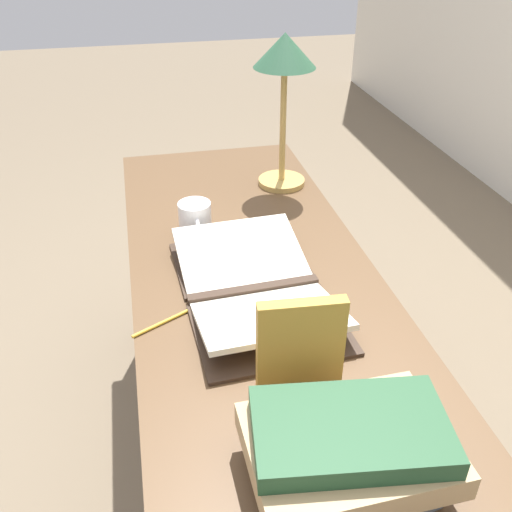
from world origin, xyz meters
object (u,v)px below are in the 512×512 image
Objects in this scene: book_stack_tall at (348,450)px; reading_lamp at (284,67)px; book_standing_upright at (300,352)px; pencil at (167,320)px; coffee_mug at (195,220)px; open_book at (254,287)px.

reading_lamp is at bearing 170.64° from book_stack_tall.
pencil is (-0.26, -0.21, -0.10)m from book_standing_upright.
reading_lamp is 0.80m from pencil.
open_book is at bearing 17.79° from coffee_mug.
book_standing_upright is (-0.17, -0.02, 0.04)m from book_stack_tall.
book_standing_upright is 1.84× the size of coffee_mug.
book_stack_tall reaches higher than open_book.
reading_lamp is at bearing 130.77° from coffee_mug.
pencil is (0.60, -0.40, -0.35)m from reading_lamp.
book_stack_tall is at bearing 1.10° from open_book.
book_standing_upright is 0.48× the size of reading_lamp.
open_book is at bearing -173.53° from book_standing_upright.
reading_lamp is at bearing 156.45° from open_book.
coffee_mug is (-0.61, -0.10, -0.06)m from book_standing_upright.
reading_lamp is (-0.86, 0.19, 0.25)m from book_standing_upright.
open_book is 0.30m from coffee_mug.
book_standing_upright is at bearing -12.73° from reading_lamp.
coffee_mug reaches higher than pencil.
coffee_mug is (0.26, -0.30, -0.30)m from reading_lamp.
book_stack_tall reaches higher than pencil.
open_book is 1.17× the size of reading_lamp.
book_stack_tall is 0.79m from coffee_mug.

